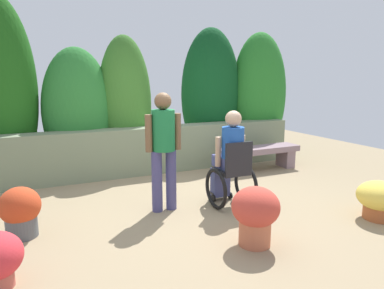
{
  "coord_description": "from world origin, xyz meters",
  "views": [
    {
      "loc": [
        -1.98,
        -4.18,
        1.75
      ],
      "look_at": [
        0.01,
        0.08,
        0.85
      ],
      "focal_mm": 32.52,
      "sensor_mm": 36.0,
      "label": 1
    }
  ],
  "objects_px": {
    "person_in_wheelchair": "(230,162)",
    "flower_pot_red_accent": "(255,213)",
    "flower_pot_terracotta_by_wall": "(380,199)",
    "person_standing_companion": "(164,144)",
    "flower_pot_small_foreground": "(20,211)",
    "stone_bench": "(259,154)"
  },
  "relations": [
    {
      "from": "person_in_wheelchair",
      "to": "flower_pot_small_foreground",
      "type": "distance_m",
      "value": 2.64
    },
    {
      "from": "flower_pot_small_foreground",
      "to": "person_in_wheelchair",
      "type": "bearing_deg",
      "value": -2.68
    },
    {
      "from": "person_standing_companion",
      "to": "flower_pot_red_accent",
      "type": "relative_size",
      "value": 2.47
    },
    {
      "from": "person_standing_companion",
      "to": "flower_pot_red_accent",
      "type": "height_order",
      "value": "person_standing_companion"
    },
    {
      "from": "stone_bench",
      "to": "flower_pot_terracotta_by_wall",
      "type": "height_order",
      "value": "flower_pot_terracotta_by_wall"
    },
    {
      "from": "stone_bench",
      "to": "person_standing_companion",
      "type": "xyz_separation_m",
      "value": [
        -2.38,
        -1.18,
        0.59
      ]
    },
    {
      "from": "person_in_wheelchair",
      "to": "flower_pot_small_foreground",
      "type": "height_order",
      "value": "person_in_wheelchair"
    },
    {
      "from": "stone_bench",
      "to": "flower_pot_terracotta_by_wall",
      "type": "xyz_separation_m",
      "value": [
        -0.04,
        -2.61,
        -0.05
      ]
    },
    {
      "from": "person_in_wheelchair",
      "to": "flower_pot_red_accent",
      "type": "distance_m",
      "value": 1.22
    },
    {
      "from": "person_standing_companion",
      "to": "flower_pot_small_foreground",
      "type": "height_order",
      "value": "person_standing_companion"
    },
    {
      "from": "flower_pot_terracotta_by_wall",
      "to": "flower_pot_small_foreground",
      "type": "relative_size",
      "value": 0.98
    },
    {
      "from": "person_in_wheelchair",
      "to": "flower_pot_terracotta_by_wall",
      "type": "relative_size",
      "value": 2.36
    },
    {
      "from": "stone_bench",
      "to": "flower_pot_small_foreground",
      "type": "relative_size",
      "value": 2.88
    },
    {
      "from": "flower_pot_terracotta_by_wall",
      "to": "flower_pot_small_foreground",
      "type": "xyz_separation_m",
      "value": [
        -4.08,
        1.34,
        0.04
      ]
    },
    {
      "from": "person_in_wheelchair",
      "to": "flower_pot_red_accent",
      "type": "bearing_deg",
      "value": -115.54
    },
    {
      "from": "person_standing_companion",
      "to": "flower_pot_red_accent",
      "type": "distance_m",
      "value": 1.54
    },
    {
      "from": "stone_bench",
      "to": "flower_pot_small_foreground",
      "type": "bearing_deg",
      "value": -154.6
    },
    {
      "from": "stone_bench",
      "to": "person_in_wheelchair",
      "type": "xyz_separation_m",
      "value": [
        -1.49,
        -1.39,
        0.31
      ]
    },
    {
      "from": "flower_pot_red_accent",
      "to": "stone_bench",
      "type": "bearing_deg",
      "value": 53.57
    },
    {
      "from": "flower_pot_terracotta_by_wall",
      "to": "flower_pot_red_accent",
      "type": "distance_m",
      "value": 1.83
    },
    {
      "from": "stone_bench",
      "to": "person_standing_companion",
      "type": "bearing_deg",
      "value": -145.39
    },
    {
      "from": "person_standing_companion",
      "to": "flower_pot_small_foreground",
      "type": "xyz_separation_m",
      "value": [
        -1.73,
        -0.09,
        -0.6
      ]
    }
  ]
}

